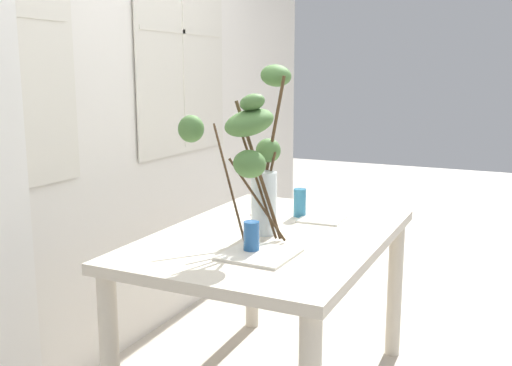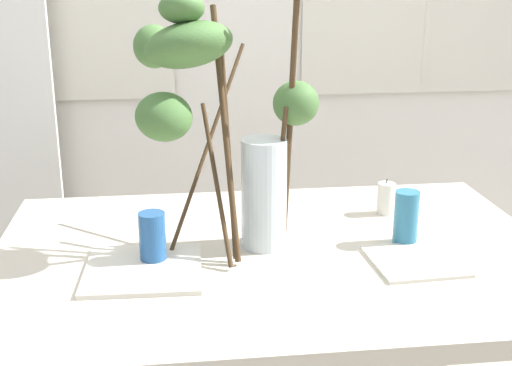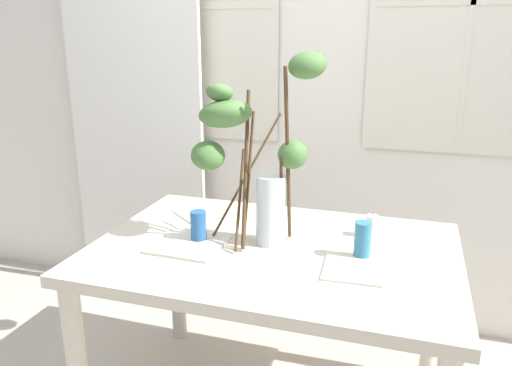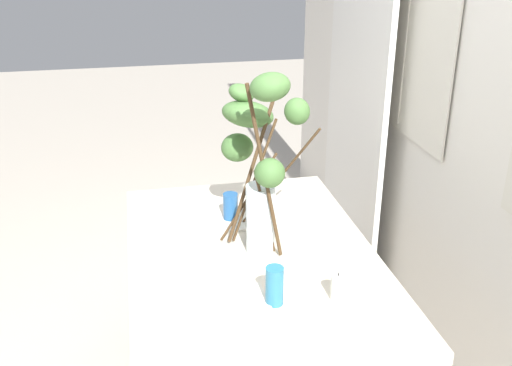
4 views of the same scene
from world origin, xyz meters
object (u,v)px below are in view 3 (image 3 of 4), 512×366
at_px(dining_table, 273,272).
at_px(plate_square_left, 189,244).
at_px(drinking_glass_blue_left, 198,227).
at_px(vase_with_branches, 251,146).
at_px(plate_square_right, 353,270).
at_px(drinking_glass_blue_right, 362,240).
at_px(pillar_candle, 372,226).

height_order(dining_table, plate_square_left, plate_square_left).
bearing_deg(drinking_glass_blue_left, plate_square_left, -116.41).
relative_size(vase_with_branches, drinking_glass_blue_left, 5.94).
relative_size(vase_with_branches, plate_square_right, 3.67).
distance_m(vase_with_branches, plate_square_right, 0.59).
height_order(dining_table, drinking_glass_blue_left, drinking_glass_blue_left).
relative_size(vase_with_branches, drinking_glass_blue_right, 5.43).
bearing_deg(drinking_glass_blue_right, pillar_candle, 85.60).
bearing_deg(drinking_glass_blue_right, vase_with_branches, 175.34).
xyz_separation_m(dining_table, drinking_glass_blue_left, (-0.30, -0.04, 0.17)).
bearing_deg(dining_table, drinking_glass_blue_right, 1.10).
bearing_deg(dining_table, plate_square_right, -19.72).
height_order(plate_square_right, pillar_candle, pillar_candle).
xyz_separation_m(dining_table, plate_square_left, (-0.32, -0.08, 0.11)).
relative_size(vase_with_branches, pillar_candle, 7.33).
bearing_deg(plate_square_right, vase_with_branches, 159.72).
bearing_deg(plate_square_right, drinking_glass_blue_right, 83.00).
relative_size(drinking_glass_blue_right, pillar_candle, 1.35).
xyz_separation_m(plate_square_left, plate_square_right, (0.64, -0.03, -0.00)).
xyz_separation_m(dining_table, plate_square_right, (0.32, -0.11, 0.11)).
bearing_deg(drinking_glass_blue_left, dining_table, 7.14).
height_order(drinking_glass_blue_left, pillar_candle, drinking_glass_blue_left).
relative_size(plate_square_right, pillar_candle, 2.00).
bearing_deg(plate_square_left, plate_square_right, -2.87).
bearing_deg(drinking_glass_blue_right, plate_square_right, -97.00).
bearing_deg(vase_with_branches, plate_square_right, -20.28).
bearing_deg(plate_square_right, dining_table, 160.28).
bearing_deg(drinking_glass_blue_right, drinking_glass_blue_left, -176.05).
height_order(dining_table, pillar_candle, pillar_candle).
bearing_deg(drinking_glass_blue_left, vase_with_branches, 22.43).
distance_m(plate_square_left, plate_square_right, 0.64).
bearing_deg(vase_with_branches, drinking_glass_blue_right, -4.66).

